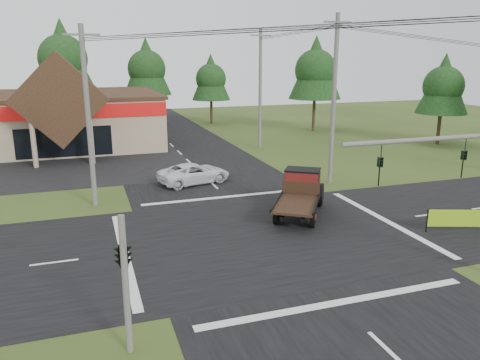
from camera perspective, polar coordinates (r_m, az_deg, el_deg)
name	(u,v)px	position (r m, az deg, el deg)	size (l,w,h in m)	color
ground	(267,236)	(23.71, 3.29, -6.81)	(120.00, 120.00, 0.00)	#314418
road_ns	(267,236)	(23.71, 3.29, -6.79)	(12.00, 120.00, 0.02)	black
road_ew	(267,236)	(23.71, 3.29, -6.78)	(120.00, 12.00, 0.02)	black
parking_apron	(11,171)	(40.78, -26.16, 0.96)	(28.00, 14.00, 0.02)	black
cvs_building	(2,120)	(50.89, -27.01, 6.53)	(30.40, 18.20, 9.19)	tan
traffic_signal_corner	(122,242)	(14.12, -14.15, -7.33)	(0.53, 2.48, 4.40)	#595651
utility_pole_nw	(88,116)	(28.62, -18.02, 7.41)	(2.00, 0.30, 10.50)	#595651
utility_pole_ne	(334,99)	(32.88, 11.36, 9.60)	(2.00, 0.30, 11.50)	#595651
utility_pole_n	(260,89)	(45.54, 2.47, 11.07)	(2.00, 0.30, 11.20)	#595651
tree_row_c	(63,56)	(61.44, -20.81, 13.92)	(7.28, 7.28, 13.13)	#332316
tree_row_d	(147,67)	(62.98, -11.32, 13.35)	(6.16, 6.16, 11.11)	#332316
tree_row_e	(211,77)	(62.63, -3.57, 12.37)	(5.04, 5.04, 9.09)	#332316
tree_side_ne	(316,68)	(56.88, 9.21, 13.31)	(6.16, 6.16, 11.11)	#332316
tree_side_e_near	(444,84)	(51.57, 23.57, 10.65)	(5.04, 5.04, 9.09)	#332316
antique_flatbed_truck	(299,194)	(26.46, 7.26, -1.75)	(2.25, 5.90, 2.47)	#521A0B
roadside_banner	(463,221)	(26.45, 25.51, -4.51)	(3.69, 0.11, 1.26)	#84AD17
white_pickup	(194,173)	(33.26, -5.60, 0.82)	(2.37, 5.15, 1.43)	white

